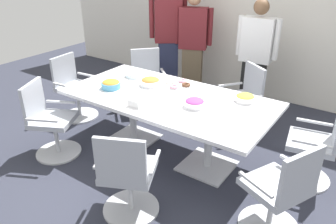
% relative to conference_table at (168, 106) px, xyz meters
% --- Properties ---
extents(ground_plane, '(10.00, 10.00, 0.01)m').
position_rel_conference_table_xyz_m(ground_plane, '(0.00, 0.00, -0.63)').
color(ground_plane, '#2D303D').
extents(back_wall, '(8.00, 0.10, 2.80)m').
position_rel_conference_table_xyz_m(back_wall, '(0.00, 2.40, 0.77)').
color(back_wall, white).
rests_on(back_wall, ground).
extents(conference_table, '(2.40, 1.20, 0.75)m').
position_rel_conference_table_xyz_m(conference_table, '(0.00, 0.00, 0.00)').
color(conference_table, silver).
rests_on(conference_table, ground).
extents(office_chair_0, '(0.63, 0.63, 0.91)m').
position_rel_conference_table_xyz_m(office_chair_0, '(1.57, 0.42, -0.22)').
color(office_chair_0, silver).
rests_on(office_chair_0, ground).
extents(office_chair_1, '(0.75, 0.75, 0.91)m').
position_rel_conference_table_xyz_m(office_chair_1, '(0.48, 1.05, -0.22)').
color(office_chair_1, silver).
rests_on(office_chair_1, ground).
extents(office_chair_2, '(0.76, 0.76, 0.91)m').
position_rel_conference_table_xyz_m(office_chair_2, '(-1.00, 0.89, -0.22)').
color(office_chair_2, silver).
rests_on(office_chair_2, ground).
extents(office_chair_3, '(0.59, 0.59, 0.91)m').
position_rel_conference_table_xyz_m(office_chair_3, '(-1.70, 0.05, -0.22)').
color(office_chair_3, silver).
rests_on(office_chair_3, ground).
extents(office_chair_4, '(0.73, 0.73, 0.91)m').
position_rel_conference_table_xyz_m(office_chair_4, '(-1.14, -0.81, -0.22)').
color(office_chair_4, silver).
rests_on(office_chair_4, ground).
extents(office_chair_5, '(0.72, 0.72, 0.91)m').
position_rel_conference_table_xyz_m(office_chair_5, '(0.31, -1.08, -0.22)').
color(office_chair_5, silver).
rests_on(office_chair_5, ground).
extents(office_chair_6, '(0.72, 0.72, 0.91)m').
position_rel_conference_table_xyz_m(office_chair_6, '(1.50, -0.53, -0.22)').
color(office_chair_6, silver).
rests_on(office_chair_6, ground).
extents(person_standing_0, '(0.53, 0.45, 1.86)m').
position_rel_conference_table_xyz_m(person_standing_0, '(-1.12, 1.62, 0.36)').
color(person_standing_0, '#232842').
rests_on(person_standing_0, ground).
extents(person_standing_1, '(0.60, 0.37, 1.71)m').
position_rel_conference_table_xyz_m(person_standing_1, '(-0.71, 1.74, 0.26)').
color(person_standing_1, brown).
rests_on(person_standing_1, ground).
extents(person_standing_2, '(0.61, 0.25, 1.67)m').
position_rel_conference_table_xyz_m(person_standing_2, '(0.37, 1.70, 0.24)').
color(person_standing_2, black).
rests_on(person_standing_2, ground).
extents(snack_bowl_candy_mix, '(0.22, 0.22, 0.09)m').
position_rel_conference_table_xyz_m(snack_bowl_candy_mix, '(0.39, -0.07, 0.17)').
color(snack_bowl_candy_mix, white).
rests_on(snack_bowl_candy_mix, conference_table).
extents(snack_bowl_chips_orange, '(0.23, 0.23, 0.11)m').
position_rel_conference_table_xyz_m(snack_bowl_chips_orange, '(-0.71, -0.19, 0.18)').
color(snack_bowl_chips_orange, '#4C9EC6').
rests_on(snack_bowl_chips_orange, conference_table).
extents(snack_bowl_pretzels, '(0.25, 0.25, 0.10)m').
position_rel_conference_table_xyz_m(snack_bowl_pretzels, '(-0.37, 0.15, 0.17)').
color(snack_bowl_pretzels, white).
rests_on(snack_bowl_pretzels, conference_table).
extents(snack_bowl_chips_yellow, '(0.22, 0.22, 0.09)m').
position_rel_conference_table_xyz_m(snack_bowl_chips_yellow, '(0.78, 0.37, 0.17)').
color(snack_bowl_chips_yellow, white).
rests_on(snack_bowl_chips_yellow, conference_table).
extents(donut_platter, '(0.33, 0.33, 0.04)m').
position_rel_conference_table_xyz_m(donut_platter, '(-0.09, 0.34, 0.14)').
color(donut_platter, white).
rests_on(donut_platter, conference_table).
extents(plate_stack, '(0.24, 0.24, 0.05)m').
position_rel_conference_table_xyz_m(plate_stack, '(-0.74, 0.29, 0.15)').
color(plate_stack, white).
rests_on(plate_stack, conference_table).
extents(napkin_pile, '(0.15, 0.15, 0.08)m').
position_rel_conference_table_xyz_m(napkin_pile, '(-0.13, -0.39, 0.16)').
color(napkin_pile, white).
rests_on(napkin_pile, conference_table).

